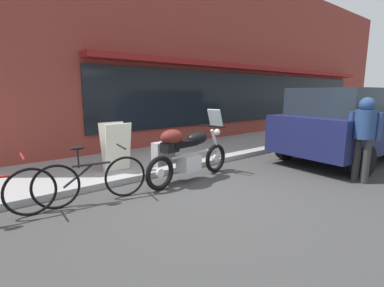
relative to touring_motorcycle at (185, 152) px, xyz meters
The scene contains 8 objects.
ground_plane 0.95m from the touring_motorcycle, 93.90° to the right, with size 80.00×80.00×0.00m, color #3A3A3A.
storefront_building 7.62m from the touring_motorcycle, 26.42° to the left, with size 21.04×0.90×6.16m.
sidewalk_curb 9.15m from the touring_motorcycle, 11.45° to the left, with size 30.00×2.49×0.12m.
touring_motorcycle is the anchor object (origin of this frame).
parked_bicycle 1.82m from the touring_motorcycle, behind, with size 1.74×0.48×0.94m.
parked_minivan 4.89m from the touring_motorcycle, 14.86° to the right, with size 5.06×2.44×1.85m.
pedestrian_walking 3.48m from the touring_motorcycle, 39.64° to the right, with size 0.49×0.53×1.65m.
sandwich_board_sign 1.51m from the touring_motorcycle, 125.32° to the left, with size 0.55×0.43×1.00m.
Camera 1 is at (-3.24, -3.51, 1.74)m, focal length 26.31 mm.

